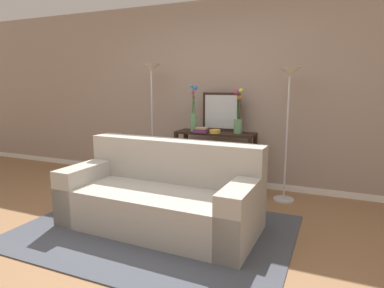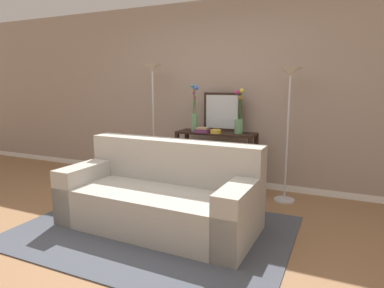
{
  "view_description": "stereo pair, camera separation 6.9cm",
  "coord_description": "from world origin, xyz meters",
  "px_view_note": "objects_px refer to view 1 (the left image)",
  "views": [
    {
      "loc": [
        1.67,
        -2.42,
        1.48
      ],
      "look_at": [
        0.1,
        1.18,
        0.77
      ],
      "focal_mm": 31.19,
      "sensor_mm": 36.0,
      "label": 1
    },
    {
      "loc": [
        1.73,
        -2.39,
        1.48
      ],
      "look_at": [
        0.1,
        1.18,
        0.77
      ],
      "focal_mm": 31.19,
      "sensor_mm": 36.0,
      "label": 2
    }
  ],
  "objects_px": {
    "fruit_bowl": "(215,131)",
    "book_row_under_console": "(199,183)",
    "console_table": "(215,151)",
    "vase_short_flowers": "(238,119)",
    "wall_mirror": "(221,112)",
    "floor_lamp_left": "(152,90)",
    "book_stack": "(201,130)",
    "vase_tall_flowers": "(194,115)",
    "couch": "(162,197)",
    "floor_lamp_right": "(289,97)"
  },
  "relations": [
    {
      "from": "console_table",
      "to": "wall_mirror",
      "type": "distance_m",
      "value": 0.56
    },
    {
      "from": "console_table",
      "to": "floor_lamp_left",
      "type": "distance_m",
      "value": 1.27
    },
    {
      "from": "vase_tall_flowers",
      "to": "book_stack",
      "type": "height_order",
      "value": "vase_tall_flowers"
    },
    {
      "from": "fruit_bowl",
      "to": "vase_short_flowers",
      "type": "bearing_deg",
      "value": 22.66
    },
    {
      "from": "vase_short_flowers",
      "to": "couch",
      "type": "bearing_deg",
      "value": -106.73
    },
    {
      "from": "couch",
      "to": "floor_lamp_left",
      "type": "bearing_deg",
      "value": 123.43
    },
    {
      "from": "book_row_under_console",
      "to": "wall_mirror",
      "type": "bearing_deg",
      "value": 29.4
    },
    {
      "from": "vase_tall_flowers",
      "to": "book_row_under_console",
      "type": "distance_m",
      "value": 1.0
    },
    {
      "from": "vase_short_flowers",
      "to": "book_stack",
      "type": "relative_size",
      "value": 3.0
    },
    {
      "from": "vase_tall_flowers",
      "to": "book_stack",
      "type": "distance_m",
      "value": 0.27
    },
    {
      "from": "book_stack",
      "to": "vase_short_flowers",
      "type": "bearing_deg",
      "value": 14.51
    },
    {
      "from": "vase_tall_flowers",
      "to": "fruit_bowl",
      "type": "height_order",
      "value": "vase_tall_flowers"
    },
    {
      "from": "vase_tall_flowers",
      "to": "vase_short_flowers",
      "type": "height_order",
      "value": "vase_tall_flowers"
    },
    {
      "from": "console_table",
      "to": "vase_short_flowers",
      "type": "xyz_separation_m",
      "value": [
        0.32,
        0.0,
        0.45
      ]
    },
    {
      "from": "fruit_bowl",
      "to": "book_row_under_console",
      "type": "relative_size",
      "value": 0.37
    },
    {
      "from": "vase_short_flowers",
      "to": "console_table",
      "type": "bearing_deg",
      "value": -179.78
    },
    {
      "from": "fruit_bowl",
      "to": "book_row_under_console",
      "type": "bearing_deg",
      "value": 157.49
    },
    {
      "from": "floor_lamp_right",
      "to": "book_stack",
      "type": "relative_size",
      "value": 8.39
    },
    {
      "from": "floor_lamp_left",
      "to": "vase_tall_flowers",
      "type": "height_order",
      "value": "floor_lamp_left"
    },
    {
      "from": "floor_lamp_left",
      "to": "book_row_under_console",
      "type": "distance_m",
      "value": 1.51
    },
    {
      "from": "couch",
      "to": "wall_mirror",
      "type": "xyz_separation_m",
      "value": [
        0.12,
        1.54,
        0.78
      ]
    },
    {
      "from": "couch",
      "to": "vase_tall_flowers",
      "type": "xyz_separation_m",
      "value": [
        -0.22,
        1.37,
        0.74
      ]
    },
    {
      "from": "vase_short_flowers",
      "to": "wall_mirror",
      "type": "bearing_deg",
      "value": 152.19
    },
    {
      "from": "couch",
      "to": "floor_lamp_right",
      "type": "xyz_separation_m",
      "value": [
        1.07,
        1.31,
        1.01
      ]
    },
    {
      "from": "wall_mirror",
      "to": "book_row_under_console",
      "type": "height_order",
      "value": "wall_mirror"
    },
    {
      "from": "vase_tall_flowers",
      "to": "vase_short_flowers",
      "type": "relative_size",
      "value": 1.09
    },
    {
      "from": "console_table",
      "to": "book_row_under_console",
      "type": "distance_m",
      "value": 0.56
    },
    {
      "from": "wall_mirror",
      "to": "vase_tall_flowers",
      "type": "xyz_separation_m",
      "value": [
        -0.35,
        -0.17,
        -0.04
      ]
    },
    {
      "from": "vase_short_flowers",
      "to": "fruit_bowl",
      "type": "distance_m",
      "value": 0.35
    },
    {
      "from": "console_table",
      "to": "vase_short_flowers",
      "type": "height_order",
      "value": "vase_short_flowers"
    },
    {
      "from": "couch",
      "to": "wall_mirror",
      "type": "bearing_deg",
      "value": 85.43
    },
    {
      "from": "console_table",
      "to": "book_row_under_console",
      "type": "relative_size",
      "value": 2.7
    },
    {
      "from": "floor_lamp_left",
      "to": "book_stack",
      "type": "bearing_deg",
      "value": -3.36
    },
    {
      "from": "couch",
      "to": "book_stack",
      "type": "relative_size",
      "value": 10.22
    },
    {
      "from": "console_table",
      "to": "fruit_bowl",
      "type": "distance_m",
      "value": 0.32
    },
    {
      "from": "wall_mirror",
      "to": "book_stack",
      "type": "relative_size",
      "value": 2.73
    },
    {
      "from": "floor_lamp_right",
      "to": "book_row_under_console",
      "type": "distance_m",
      "value": 1.76
    },
    {
      "from": "wall_mirror",
      "to": "vase_tall_flowers",
      "type": "height_order",
      "value": "vase_tall_flowers"
    },
    {
      "from": "floor_lamp_right",
      "to": "wall_mirror",
      "type": "bearing_deg",
      "value": 166.22
    },
    {
      "from": "console_table",
      "to": "book_stack",
      "type": "xyz_separation_m",
      "value": [
        -0.16,
        -0.12,
        0.3
      ]
    },
    {
      "from": "vase_short_flowers",
      "to": "book_stack",
      "type": "xyz_separation_m",
      "value": [
        -0.48,
        -0.12,
        -0.16
      ]
    },
    {
      "from": "couch",
      "to": "fruit_bowl",
      "type": "relative_size",
      "value": 13.52
    },
    {
      "from": "couch",
      "to": "vase_tall_flowers",
      "type": "bearing_deg",
      "value": 99.34
    },
    {
      "from": "vase_tall_flowers",
      "to": "book_row_under_console",
      "type": "bearing_deg",
      "value": 14.42
    },
    {
      "from": "book_stack",
      "to": "console_table",
      "type": "bearing_deg",
      "value": 37.71
    },
    {
      "from": "console_table",
      "to": "book_row_under_console",
      "type": "bearing_deg",
      "value": 180.0
    },
    {
      "from": "fruit_bowl",
      "to": "book_stack",
      "type": "xyz_separation_m",
      "value": [
        -0.19,
        -0.0,
        0.01
      ]
    },
    {
      "from": "floor_lamp_left",
      "to": "floor_lamp_right",
      "type": "xyz_separation_m",
      "value": [
        1.93,
        0.0,
        -0.07
      ]
    },
    {
      "from": "floor_lamp_left",
      "to": "vase_short_flowers",
      "type": "bearing_deg",
      "value": 3.44
    },
    {
      "from": "wall_mirror",
      "to": "vase_tall_flowers",
      "type": "distance_m",
      "value": 0.39
    }
  ]
}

